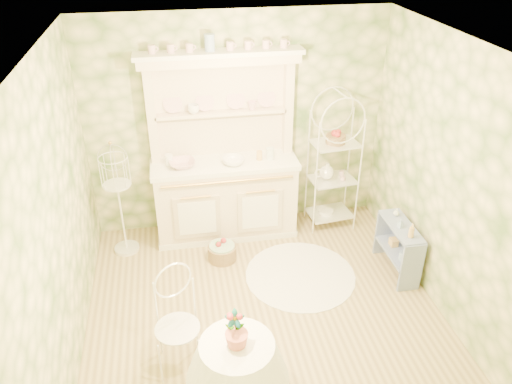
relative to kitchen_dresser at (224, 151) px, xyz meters
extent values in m
plane|color=tan|center=(0.20, -1.52, -1.15)|extent=(3.60, 3.60, 0.00)
plane|color=white|center=(0.20, -1.52, 1.56)|extent=(3.60, 3.60, 0.00)
plane|color=beige|center=(-1.60, -1.52, 0.21)|extent=(3.60, 3.60, 0.00)
plane|color=beige|center=(2.00, -1.52, 0.21)|extent=(3.60, 3.60, 0.00)
plane|color=beige|center=(0.20, 0.28, 0.21)|extent=(3.60, 3.60, 0.00)
plane|color=beige|center=(0.20, -3.32, 0.21)|extent=(3.60, 3.60, 0.00)
cube|color=#F3E3C5|center=(0.00, 0.00, 0.00)|extent=(1.87, 0.61, 2.29)
cube|color=white|center=(1.36, -0.03, -0.18)|extent=(0.65, 0.50, 1.92)
cube|color=#7787B1|center=(1.81, -1.12, -0.83)|extent=(0.31, 0.75, 0.63)
cylinder|color=white|center=(-0.23, -2.58, -0.78)|extent=(0.87, 0.87, 0.73)
cube|color=white|center=(-0.69, -2.06, -0.75)|extent=(0.48, 0.48, 0.79)
cube|color=white|center=(-1.25, -0.17, -0.44)|extent=(0.33, 0.33, 1.40)
cylinder|color=olive|center=(-0.12, -0.56, -1.04)|extent=(0.35, 0.35, 0.21)
cylinder|color=white|center=(0.71, -1.02, -1.14)|extent=(1.62, 1.62, 0.01)
imported|color=white|center=(-0.50, -0.04, -0.13)|extent=(0.32, 0.32, 0.07)
imported|color=white|center=(0.10, -0.08, -0.13)|extent=(0.30, 0.30, 0.08)
imported|color=white|center=(-0.32, 0.16, 0.47)|extent=(0.15, 0.15, 0.11)
imported|color=white|center=(0.37, 0.16, 0.47)|extent=(0.14, 0.14, 0.10)
imported|color=#3F7238|center=(-0.24, -2.53, -0.30)|extent=(0.16, 0.11, 0.29)
imported|color=tan|center=(1.81, -1.34, -0.46)|extent=(0.07, 0.07, 0.16)
imported|color=#86A3C6|center=(1.77, -1.14, -0.49)|extent=(0.06, 0.06, 0.11)
imported|color=silver|center=(1.83, -0.91, -0.50)|extent=(0.08, 0.08, 0.09)
camera|label=1|loc=(-0.57, -5.31, 2.52)|focal=35.00mm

